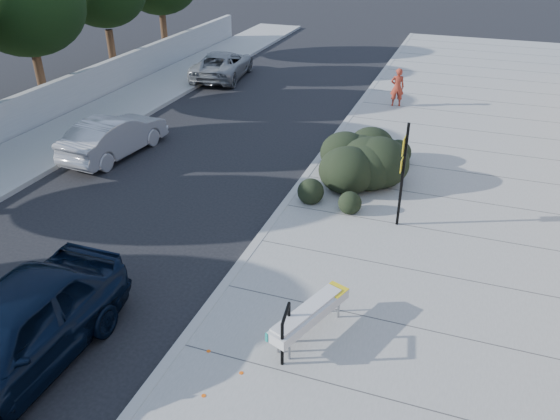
# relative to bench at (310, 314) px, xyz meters

# --- Properties ---
(ground) EXTENTS (120.00, 120.00, 0.00)m
(ground) POSITION_rel_bench_xyz_m (-2.24, 0.89, -0.64)
(ground) COLOR black
(ground) RESTS_ON ground
(sidewalk_near) EXTENTS (11.20, 50.00, 0.15)m
(sidewalk_near) POSITION_rel_bench_xyz_m (3.36, 5.89, -0.57)
(sidewalk_near) COLOR gray
(sidewalk_near) RESTS_ON ground
(sidewalk_far) EXTENTS (3.00, 50.00, 0.15)m
(sidewalk_far) POSITION_rel_bench_xyz_m (-11.74, 5.89, -0.57)
(sidewalk_far) COLOR gray
(sidewalk_far) RESTS_ON ground
(curb_near) EXTENTS (0.22, 50.00, 0.17)m
(curb_near) POSITION_rel_bench_xyz_m (-2.24, 5.89, -0.56)
(curb_near) COLOR #9E9E99
(curb_near) RESTS_ON ground
(curb_far) EXTENTS (0.22, 50.00, 0.17)m
(curb_far) POSITION_rel_bench_xyz_m (-10.24, 5.89, -0.56)
(curb_far) COLOR #9E9E99
(curb_far) RESTS_ON ground
(tree_far_d) EXTENTS (4.60, 4.60, 6.16)m
(tree_far_d) POSITION_rel_bench_xyz_m (-14.74, 9.89, 3.55)
(tree_far_d) COLOR #332114
(tree_far_d) RESTS_ON ground
(bench) EXTENTS (1.13, 2.06, 0.62)m
(bench) POSITION_rel_bench_xyz_m (0.00, 0.00, 0.00)
(bench) COLOR gray
(bench) RESTS_ON sidewalk_near
(bike_rack) EXTENTS (0.14, 0.66, 0.96)m
(bike_rack) POSITION_rel_bench_xyz_m (-0.27, -0.65, 0.09)
(bike_rack) COLOR black
(bike_rack) RESTS_ON sidewalk_near
(sign_post) EXTENTS (0.10, 0.33, 2.81)m
(sign_post) POSITION_rel_bench_xyz_m (0.92, 4.86, 1.10)
(sign_post) COLOR black
(sign_post) RESTS_ON sidewalk_near
(hedge) EXTENTS (2.48, 4.47, 1.62)m
(hedge) POSITION_rel_bench_xyz_m (-0.64, 7.18, 0.32)
(hedge) COLOR black
(hedge) RESTS_ON sidewalk_near
(sedan_navy) EXTENTS (2.02, 5.03, 1.71)m
(sedan_navy) POSITION_rel_bench_xyz_m (-4.74, -2.60, 0.22)
(sedan_navy) COLOR black
(sedan_navy) RESTS_ON ground
(wagon_silver) EXTENTS (1.85, 4.28, 1.37)m
(wagon_silver) POSITION_rel_bench_xyz_m (-9.02, 6.66, 0.04)
(wagon_silver) COLOR #A3A4A8
(wagon_silver) RESTS_ON ground
(suv_silver) EXTENTS (2.82, 5.03, 1.33)m
(suv_silver) POSITION_rel_bench_xyz_m (-9.74, 16.92, 0.02)
(suv_silver) COLOR gray
(suv_silver) RESTS_ON ground
(pedestrian) EXTENTS (0.67, 0.53, 1.59)m
(pedestrian) POSITION_rel_bench_xyz_m (-0.74, 14.89, 0.31)
(pedestrian) COLOR maroon
(pedestrian) RESTS_ON sidewalk_near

